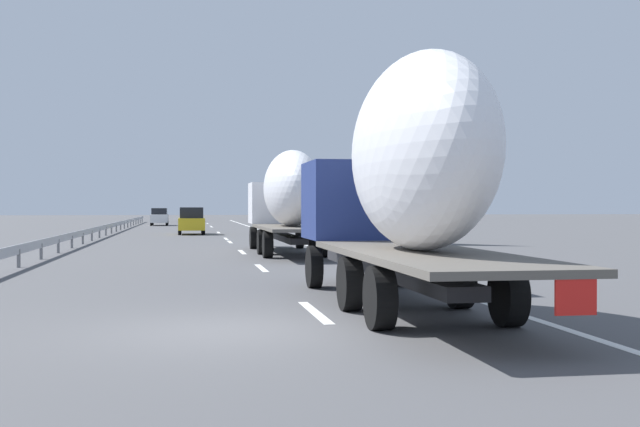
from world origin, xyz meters
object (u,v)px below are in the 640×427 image
object	(u,v)px
car_black_suv	(189,214)
road_sign	(309,203)
car_white_van	(159,217)
truck_trailing	(404,174)
truck_lead	(288,196)
car_yellow_coupe	(191,221)

from	to	relation	value
car_black_suv	road_sign	bearing A→B (deg)	-173.06
car_white_van	road_sign	xyz separation A→B (m)	(-36.77, -10.05, 1.29)
car_white_van	road_sign	size ratio (longest dim) A/B	1.43
truck_trailing	car_white_van	size ratio (longest dim) A/B	2.69
truck_trailing	car_white_van	world-z (taller)	truck_trailing
truck_lead	car_yellow_coupe	distance (m)	24.53
truck_lead	car_yellow_coupe	bearing A→B (deg)	9.04
truck_lead	truck_trailing	xyz separation A→B (m)	(-18.08, 0.00, 0.21)
truck_lead	car_yellow_coupe	world-z (taller)	truck_lead
truck_lead	car_yellow_coupe	xyz separation A→B (m)	(24.18, 3.85, -1.46)
car_yellow_coupe	road_sign	size ratio (longest dim) A/B	1.26
car_white_van	road_sign	bearing A→B (deg)	-164.71
truck_lead	car_black_suv	world-z (taller)	truck_lead
car_yellow_coupe	truck_trailing	bearing A→B (deg)	-174.80
car_yellow_coupe	car_white_van	size ratio (longest dim) A/B	0.88
truck_lead	car_white_van	size ratio (longest dim) A/B	2.66
truck_trailing	road_sign	xyz separation A→B (m)	(32.36, -3.10, -0.42)
truck_trailing	road_sign	distance (m)	32.51
truck_trailing	car_black_suv	distance (m)	89.84
truck_lead	car_black_suv	distance (m)	71.77
car_white_van	truck_trailing	bearing A→B (deg)	-174.26
truck_trailing	road_sign	bearing A→B (deg)	-5.47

